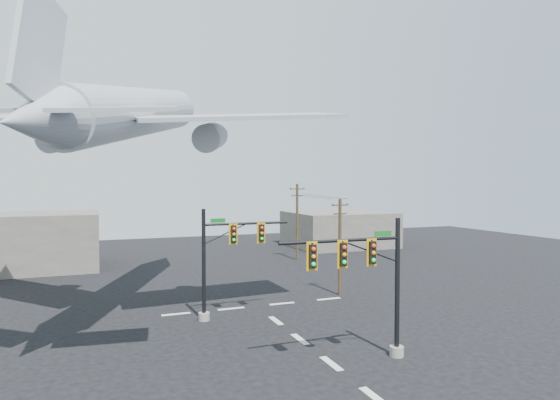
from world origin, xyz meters
name	(u,v)px	position (x,y,z in m)	size (l,w,h in m)	color
ground	(331,364)	(0.00, 0.00, 0.00)	(120.00, 120.00, 0.00)	black
lane_markings	(291,332)	(0.00, 5.33, 0.01)	(14.00, 21.20, 0.01)	beige
signal_mast_near	(370,281)	(2.03, -0.40, 4.17)	(7.10, 0.81, 7.37)	gray
signal_mast_far	(223,260)	(-3.20, 9.75, 3.98)	(6.37, 0.82, 7.50)	gray
utility_pole_a	(340,245)	(7.46, 12.87, 4.15)	(1.59, 0.27, 7.94)	#412F1C
utility_pole_b	(297,220)	(11.31, 30.67, 4.79)	(1.84, 0.49, 9.15)	#412F1C
power_lines	(315,196)	(9.39, 21.77, 7.93)	(5.41, 17.80, 0.03)	black
airliner	(136,113)	(-8.47, 13.22, 14.07)	(27.05, 29.51, 8.55)	#A1A6AC
building_left	(7,242)	(-20.00, 35.00, 3.00)	(18.00, 10.00, 6.00)	slate
building_right	(339,229)	(22.00, 40.00, 2.50)	(14.00, 12.00, 5.00)	slate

